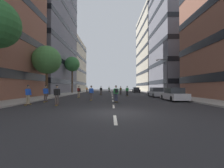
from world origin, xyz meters
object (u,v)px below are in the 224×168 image
at_px(skater_10, 28,94).
at_px(skater_5, 91,92).
at_px(skater_2, 57,94).
at_px(skater_3, 127,90).
at_px(skater_7, 46,93).
at_px(skater_0, 109,89).
at_px(parked_car_mid, 136,90).
at_px(street_tree_near, 47,60).
at_px(streetlamp_right, 165,73).
at_px(skater_8, 79,91).
at_px(street_tree_mid, 72,64).
at_px(skater_1, 87,89).
at_px(skater_4, 101,90).
at_px(parked_car_near, 174,95).
at_px(skater_9, 116,93).
at_px(skater_6, 121,90).
at_px(parked_car_far, 156,93).

bearing_deg(skater_10, skater_5, 43.05).
bearing_deg(skater_5, skater_2, -114.80).
bearing_deg(skater_3, skater_7, -133.32).
distance_m(skater_0, skater_7, 29.08).
height_order(parked_car_mid, street_tree_near, street_tree_near).
bearing_deg(streetlamp_right, skater_10, -142.01).
bearing_deg(skater_0, parked_car_mid, 0.08).
bearing_deg(skater_8, skater_7, -106.98).
distance_m(parked_car_mid, skater_10, 34.36).
height_order(street_tree_near, street_tree_mid, street_tree_mid).
height_order(streetlamp_right, skater_0, streetlamp_right).
relative_size(skater_0, skater_1, 1.00).
xyz_separation_m(skater_2, skater_4, (2.55, 18.58, 0.00)).
distance_m(street_tree_near, street_tree_mid, 15.17).
bearing_deg(street_tree_near, skater_5, -34.86).
xyz_separation_m(skater_0, skater_3, (3.42, -18.01, -0.03)).
distance_m(skater_2, skater_5, 5.50).
bearing_deg(street_tree_mid, parked_car_near, -50.15).
distance_m(street_tree_near, skater_4, 12.38).
xyz_separation_m(parked_car_near, skater_3, (-4.54, 8.78, 0.29)).
xyz_separation_m(parked_car_near, street_tree_near, (-17.33, 5.68, 5.08)).
bearing_deg(streetlamp_right, skater_7, -147.43).
distance_m(parked_car_near, skater_4, 16.90).
distance_m(parked_car_mid, street_tree_near, 27.78).
bearing_deg(skater_5, parked_car_mid, 69.77).
distance_m(street_tree_near, skater_0, 23.58).
bearing_deg(skater_1, skater_9, -74.46).
distance_m(skater_6, skater_8, 12.33).
bearing_deg(skater_9, skater_7, 178.39).
distance_m(parked_car_mid, parked_car_far, 19.91).
bearing_deg(skater_10, street_tree_mid, 95.98).
bearing_deg(street_tree_mid, skater_3, -43.13).
relative_size(skater_2, skater_10, 1.00).
xyz_separation_m(parked_car_near, skater_9, (-6.83, -1.81, 0.32)).
bearing_deg(streetlamp_right, skater_2, -136.45).
bearing_deg(parked_car_far, street_tree_near, -176.01).
bearing_deg(skater_1, parked_car_near, -60.12).
distance_m(skater_3, skater_4, 7.18).
height_order(skater_3, skater_9, same).
relative_size(skater_4, skater_8, 1.00).
distance_m(skater_0, skater_10, 31.77).
xyz_separation_m(street_tree_mid, skater_10, (2.62, -25.02, -6.43)).
relative_size(parked_car_mid, skater_4, 2.47).
bearing_deg(skater_3, street_tree_mid, 136.87).
relative_size(parked_car_far, skater_3, 2.47).
distance_m(skater_1, skater_5, 24.76).
xyz_separation_m(skater_0, skater_6, (2.70, -11.49, 0.00)).
bearing_deg(skater_9, parked_car_far, 51.83).
xyz_separation_m(streetlamp_right, skater_5, (-12.02, -8.62, -3.15)).
height_order(skater_4, skater_5, same).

